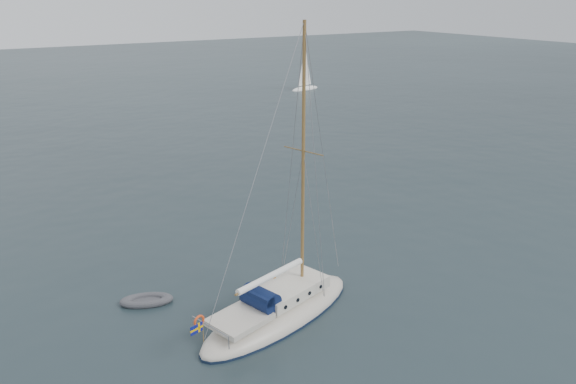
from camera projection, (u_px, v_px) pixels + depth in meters
ground at (320, 276)px, 30.35m from camera, size 300.00×300.00×0.00m
sailboat at (279, 297)px, 26.21m from camera, size 9.88×2.96×14.07m
dinghy at (146, 300)px, 27.69m from camera, size 2.60×1.17×0.37m
rib at (270, 301)px, 27.44m from camera, size 4.07×1.85×1.60m
distant_yacht_b at (305, 69)px, 87.55m from camera, size 5.58×2.98×7.40m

